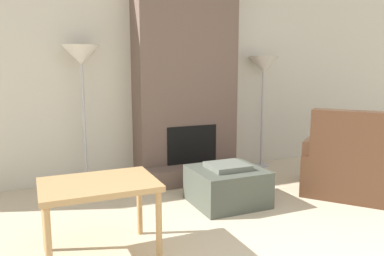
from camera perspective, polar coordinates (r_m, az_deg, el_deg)
wall_back at (r=4.78m, az=-2.16°, el=8.72°), size 7.98×0.06×2.60m
fireplace at (r=4.55m, az=-0.97°, el=7.92°), size 1.23×0.69×2.60m
ottoman at (r=3.76m, az=5.37°, el=-8.68°), size 0.68×0.64×0.41m
armchair at (r=4.30m, az=23.41°, el=-5.65°), size 1.25×1.27×0.92m
side_table at (r=2.72m, az=-14.01°, el=-9.36°), size 0.79×0.57×0.55m
floor_lamp_left at (r=4.25m, az=-16.50°, el=9.67°), size 0.40×0.40×1.57m
floor_lamp_right at (r=5.11m, az=10.83°, el=8.79°), size 0.40×0.40×1.49m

